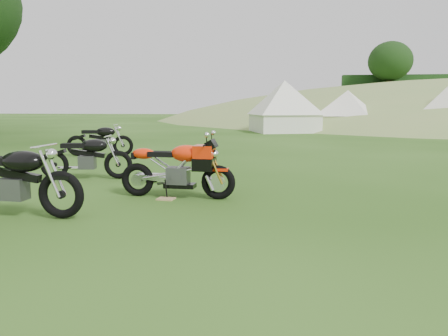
% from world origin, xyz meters
% --- Properties ---
extents(ground, '(120.00, 120.00, 0.00)m').
position_xyz_m(ground, '(0.00, 0.00, 0.00)').
color(ground, '#21450E').
rests_on(ground, ground).
extents(sport_motorcycle, '(1.80, 0.54, 1.07)m').
position_xyz_m(sport_motorcycle, '(-1.27, 1.73, 0.53)').
color(sport_motorcycle, red).
rests_on(sport_motorcycle, ground).
extents(plywood_board, '(0.28, 0.24, 0.02)m').
position_xyz_m(plywood_board, '(-1.41, 1.56, 0.01)').
color(plywood_board, tan).
rests_on(plywood_board, ground).
extents(vintage_moto_a, '(1.97, 0.52, 1.03)m').
position_xyz_m(vintage_moto_a, '(-3.14, 0.28, 0.52)').
color(vintage_moto_a, black).
rests_on(vintage_moto_a, ground).
extents(vintage_moto_c, '(1.81, 0.67, 0.93)m').
position_xyz_m(vintage_moto_c, '(-3.48, 3.19, 0.46)').
color(vintage_moto_c, black).
rests_on(vintage_moto_c, ground).
extents(vintage_moto_d, '(1.88, 0.70, 0.97)m').
position_xyz_m(vintage_moto_d, '(-4.83, 6.93, 0.48)').
color(vintage_moto_d, black).
rests_on(vintage_moto_d, ground).
extents(tent_left, '(3.91, 3.91, 2.69)m').
position_xyz_m(tent_left, '(0.38, 18.77, 1.35)').
color(tent_left, white).
rests_on(tent_left, ground).
extents(tent_mid, '(3.54, 3.54, 2.40)m').
position_xyz_m(tent_mid, '(3.90, 20.52, 1.20)').
color(tent_mid, white).
rests_on(tent_mid, ground).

